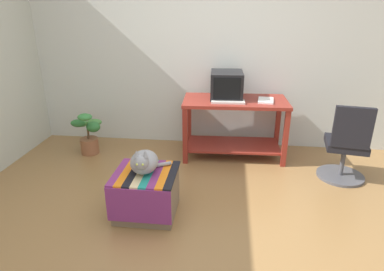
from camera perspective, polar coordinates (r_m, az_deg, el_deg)
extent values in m
plane|color=olive|center=(3.04, -0.55, -15.73)|extent=(14.00, 14.00, 0.00)
cube|color=silver|center=(4.49, 2.73, 14.61)|extent=(8.00, 0.10, 2.60)
cube|color=maroon|center=(4.02, -1.17, -0.14)|extent=(0.06, 0.06, 0.71)
cube|color=maroon|center=(4.09, 15.79, -0.59)|extent=(0.06, 0.06, 0.71)
cube|color=maroon|center=(4.60, 14.54, 2.00)|extent=(0.06, 0.06, 0.71)
cube|color=maroon|center=(4.54, -0.53, 2.44)|extent=(0.06, 0.06, 0.71)
cube|color=maroon|center=(4.35, 7.08, -1.62)|extent=(1.20, 0.58, 0.02)
cube|color=maroon|center=(4.15, 7.45, 5.88)|extent=(1.30, 0.68, 0.04)
cube|color=black|center=(4.22, 5.88, 6.62)|extent=(0.29, 0.32, 0.02)
cube|color=black|center=(4.18, 5.96, 8.67)|extent=(0.41, 0.46, 0.33)
cube|color=black|center=(3.96, 6.04, 8.04)|extent=(0.32, 0.03, 0.26)
cube|color=beige|center=(4.00, 6.21, 5.81)|extent=(0.40, 0.16, 0.02)
cube|color=white|center=(4.14, 12.59, 5.92)|extent=(0.21, 0.28, 0.02)
cube|color=#7A664C|center=(3.17, -7.85, -9.86)|extent=(0.54, 0.50, 0.41)
cube|color=#7A2D6B|center=(2.92, -9.22, -11.98)|extent=(0.57, 0.01, 0.33)
cube|color=#7A2D6B|center=(3.13, -12.49, -6.13)|extent=(0.07, 0.54, 0.02)
cube|color=orange|center=(3.11, -11.24, -6.23)|extent=(0.07, 0.54, 0.02)
cube|color=black|center=(3.09, -9.98, -6.33)|extent=(0.07, 0.54, 0.02)
cube|color=beige|center=(3.07, -8.69, -6.42)|extent=(0.07, 0.54, 0.02)
cube|color=#1E897A|center=(3.05, -7.40, -6.51)|extent=(0.07, 0.54, 0.02)
cube|color=#7A2D6B|center=(3.04, -6.09, -6.60)|extent=(0.07, 0.54, 0.02)
cube|color=orange|center=(3.02, -4.76, -6.69)|extent=(0.07, 0.54, 0.02)
cube|color=black|center=(3.01, -3.43, -6.78)|extent=(0.07, 0.54, 0.02)
ellipsoid|color=gray|center=(3.03, -8.22, -4.51)|extent=(0.27, 0.34, 0.20)
sphere|color=gray|center=(2.90, -8.73, -4.61)|extent=(0.14, 0.14, 0.14)
cylinder|color=gray|center=(3.13, -5.91, -5.11)|extent=(0.25, 0.16, 0.04)
cone|color=gray|center=(2.88, -9.56, -3.09)|extent=(0.06, 0.06, 0.06)
cone|color=gray|center=(2.86, -8.07, -3.14)|extent=(0.06, 0.06, 0.06)
sphere|color=#C6D151|center=(2.85, -9.46, -4.94)|extent=(0.02, 0.02, 0.02)
sphere|color=#C6D151|center=(2.84, -8.50, -4.98)|extent=(0.02, 0.02, 0.02)
cylinder|color=brown|center=(4.60, -17.20, -1.69)|extent=(0.23, 0.23, 0.21)
cylinder|color=brown|center=(4.53, -17.43, 0.28)|extent=(0.03, 0.03, 0.13)
ellipsoid|color=#2D7033|center=(4.45, -16.65, 1.44)|extent=(0.18, 0.16, 0.14)
ellipsoid|color=#4C8E42|center=(4.61, -16.45, 2.21)|extent=(0.20, 0.16, 0.08)
ellipsoid|color=#4C8E42|center=(4.63, -18.47, 2.07)|extent=(0.16, 0.10, 0.11)
ellipsoid|color=#2D7033|center=(4.48, -19.06, 2.00)|extent=(0.19, 0.12, 0.10)
ellipsoid|color=#38843D|center=(4.30, -17.99, 3.04)|extent=(0.18, 0.15, 0.08)
cylinder|color=#4C4C51|center=(4.20, 24.12, -6.31)|extent=(0.52, 0.52, 0.03)
cylinder|color=#4C4C51|center=(4.12, 24.51, -4.03)|extent=(0.05, 0.05, 0.34)
cube|color=black|center=(4.04, 24.97, -1.34)|extent=(0.48, 0.48, 0.08)
cube|color=black|center=(3.78, 25.96, 1.21)|extent=(0.38, 0.12, 0.44)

